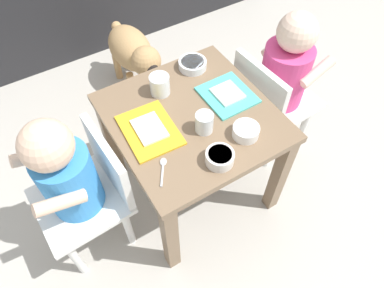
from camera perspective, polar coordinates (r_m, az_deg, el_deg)
The scene contains 13 objects.
ground_plane at distance 1.52m, azimuth -0.00°, elevation -6.67°, with size 7.00×7.00×0.00m, color #B2ADA3.
dining_table at distance 1.22m, azimuth -0.00°, elevation 2.05°, with size 0.52×0.53×0.45m.
seated_child_left at distance 1.12m, azimuth -18.87°, elevation -5.06°, with size 0.29×0.29×0.65m.
seated_child_right at distance 1.40m, azimuth 14.42°, elevation 10.87°, with size 0.30×0.30×0.66m.
dog at distance 1.78m, azimuth -9.43°, elevation 14.45°, with size 0.19×0.43×0.34m.
food_tray_left at distance 1.12m, azimuth -6.84°, elevation 2.30°, with size 0.17×0.21×0.02m.
food_tray_right at distance 1.22m, azimuth 5.74°, elevation 7.95°, with size 0.16×0.18×0.02m.
water_cup_left at distance 1.10m, azimuth 2.11°, elevation 3.39°, with size 0.06×0.06×0.07m.
water_cup_right at distance 1.21m, azimuth -5.20°, elevation 9.33°, with size 0.07×0.07×0.07m.
veggie_bowl_far at distance 1.31m, azimuth 0.09°, elevation 12.76°, with size 0.10×0.10×0.03m.
cereal_bowl_left_side at distance 1.03m, azimuth 4.50°, elevation -2.14°, with size 0.09×0.09×0.04m.
cereal_bowl_right_side at distance 1.10m, azimuth 8.68°, elevation 2.09°, with size 0.08×0.08×0.04m.
spoon_by_left_tray at distance 1.03m, azimuth -4.74°, elevation -4.00°, with size 0.06×0.09×0.01m.
Camera 1 is at (-0.40, -0.66, 1.31)m, focal length 33.10 mm.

